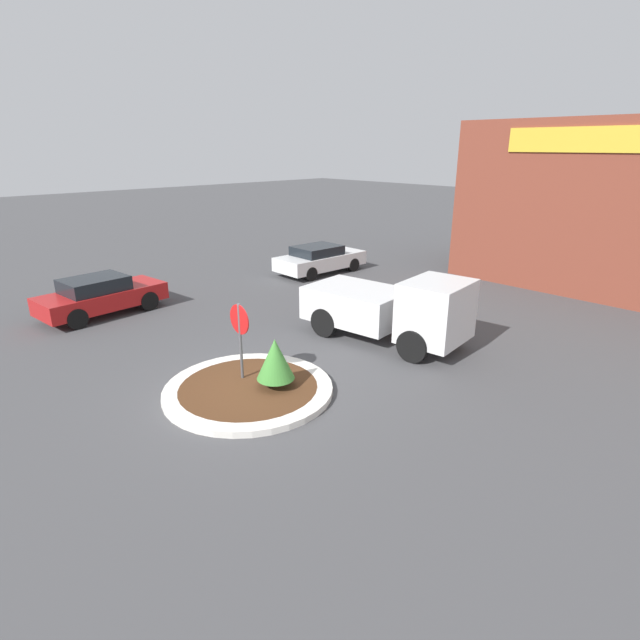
# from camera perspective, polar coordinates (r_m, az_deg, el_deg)

# --- Properties ---
(ground_plane) EXTENTS (120.00, 120.00, 0.00)m
(ground_plane) POSITION_cam_1_polar(r_m,az_deg,el_deg) (12.47, -8.15, -8.18)
(ground_plane) COLOR #474749
(traffic_island) EXTENTS (4.12, 4.12, 0.16)m
(traffic_island) POSITION_cam_1_polar(r_m,az_deg,el_deg) (12.44, -8.16, -7.86)
(traffic_island) COLOR silver
(traffic_island) RESTS_ON ground_plane
(stop_sign) EXTENTS (0.76, 0.07, 2.12)m
(stop_sign) POSITION_cam_1_polar(r_m,az_deg,el_deg) (12.36, -9.15, -1.03)
(stop_sign) COLOR #4C4C51
(stop_sign) RESTS_ON ground_plane
(island_shrub) EXTENTS (0.92, 0.92, 1.23)m
(island_shrub) POSITION_cam_1_polar(r_m,az_deg,el_deg) (12.03, -5.14, -4.46)
(island_shrub) COLOR brown
(island_shrub) RESTS_ON traffic_island
(utility_truck) EXTENTS (5.28, 2.71, 2.14)m
(utility_truck) POSITION_cam_1_polar(r_m,az_deg,el_deg) (15.28, 8.03, 1.36)
(utility_truck) COLOR silver
(utility_truck) RESTS_ON ground_plane
(parked_sedan_red) EXTENTS (2.18, 4.41, 1.39)m
(parked_sedan_red) POSITION_cam_1_polar(r_m,az_deg,el_deg) (19.27, -23.79, 2.60)
(parked_sedan_red) COLOR #B21919
(parked_sedan_red) RESTS_ON ground_plane
(parked_sedan_white) EXTENTS (1.97, 4.40, 1.31)m
(parked_sedan_white) POSITION_cam_1_polar(r_m,az_deg,el_deg) (23.63, -0.03, 7.01)
(parked_sedan_white) COLOR silver
(parked_sedan_white) RESTS_ON ground_plane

